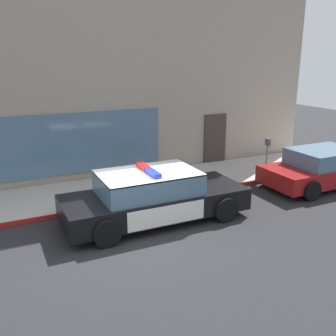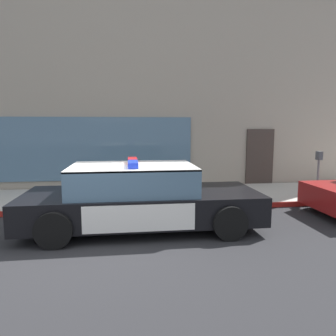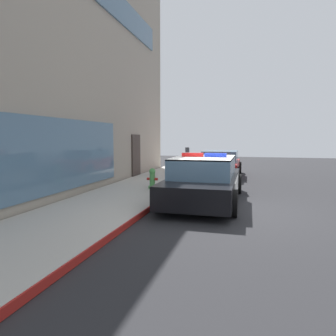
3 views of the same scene
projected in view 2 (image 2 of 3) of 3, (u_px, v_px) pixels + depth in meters
The scene contains 7 objects.
ground at pixel (87, 240), 5.91m from camera, with size 48.00×48.00×0.00m, color #262628.
sidewalk at pixel (102, 198), 9.03m from camera, with size 48.00×2.68×0.15m, color #B2ADA3.
curb_red_paint at pixel (97, 211), 7.70m from camera, with size 28.80×0.04×0.14m, color maroon.
storefront_building at pixel (90, 65), 13.83m from camera, with size 21.12×8.64×9.96m.
police_cruiser at pixel (140, 197), 6.56m from camera, with size 4.98×2.11×1.49m.
fire_hydrant at pixel (173, 186), 8.67m from camera, with size 0.34×0.39×0.73m.
parking_meter at pixel (318, 166), 8.70m from camera, with size 0.12×0.18×1.34m.
Camera 2 is at (0.84, -5.82, 2.19)m, focal length 32.61 mm.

